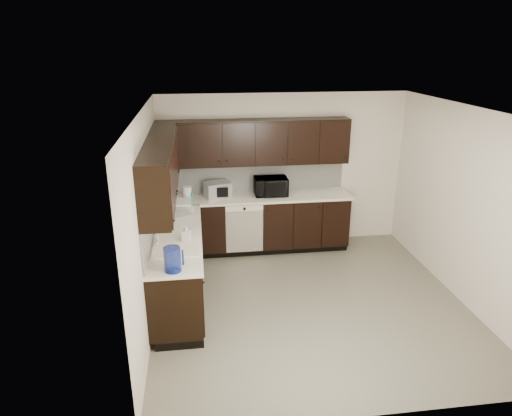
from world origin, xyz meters
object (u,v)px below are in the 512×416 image
Objects in this scene: toaster_oven at (218,190)px; blue_pitcher at (172,259)px; microwave at (271,186)px; sink at (176,249)px; storage_bin at (175,208)px.

blue_pitcher is at bearing -119.78° from toaster_oven.
toaster_oven is at bearing 179.24° from microwave.
sink is 1.83m from toaster_oven.
sink is 3.03× the size of blue_pitcher.
sink is 2.24m from microwave.
toaster_oven is (0.60, 1.72, 0.18)m from sink.
storage_bin is 1.75m from blue_pitcher.
microwave reaches higher than toaster_oven.
microwave is 1.17× the size of storage_bin.
microwave is at bearing 80.49° from blue_pitcher.
sink is 0.71m from blue_pitcher.
microwave reaches higher than storage_bin.
storage_bin is at bearing 92.27° from sink.
microwave reaches higher than blue_pitcher.
toaster_oven is 0.92m from storage_bin.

